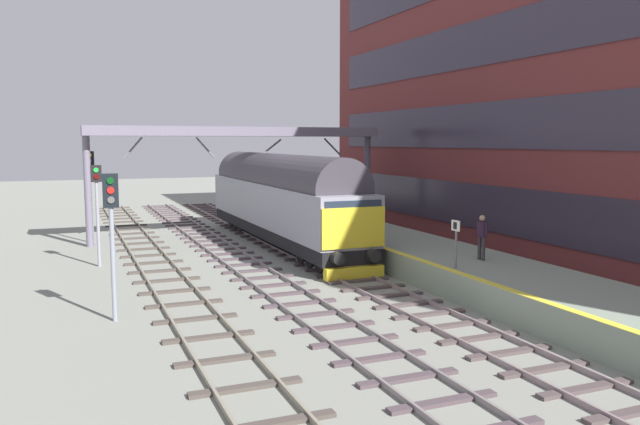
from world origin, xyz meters
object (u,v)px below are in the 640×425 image
signal_post_mid (97,204)px  waiting_passenger (482,233)px  diesel_locomotive (280,197)px  signal_post_far (91,185)px  signal_post_near (112,227)px  platform_number_sign (456,236)px

signal_post_mid → waiting_passenger: (12.76, -9.23, -0.71)m
diesel_locomotive → signal_post_far: signal_post_far is taller
diesel_locomotive → signal_post_near: diesel_locomotive is taller
diesel_locomotive → platform_number_sign: 12.80m
signal_post_mid → signal_post_far: bearing=90.0°
signal_post_near → waiting_passenger: signal_post_near is taller
platform_number_sign → signal_post_near: bearing=173.0°
signal_post_mid → signal_post_far: 6.66m
signal_post_near → platform_number_sign: (11.00, -1.34, -0.71)m
signal_post_far → platform_number_sign: (11.00, -16.81, -0.96)m
signal_post_far → waiting_passenger: (12.76, -15.88, -1.08)m
diesel_locomotive → platform_number_sign: size_ratio=11.01×
signal_post_mid → waiting_passenger: bearing=-35.9°
platform_number_sign → diesel_locomotive: bearing=99.2°
diesel_locomotive → signal_post_mid: 9.29m
signal_post_near → signal_post_far: size_ratio=0.91×
signal_post_mid → signal_post_near: bearing=-90.0°
signal_post_far → signal_post_near: bearing=-90.0°
diesel_locomotive → waiting_passenger: (3.81, -11.70, -0.49)m
signal_post_near → waiting_passenger: 12.80m
signal_post_near → platform_number_sign: size_ratio=2.67×
signal_post_near → signal_post_mid: size_ratio=1.01×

